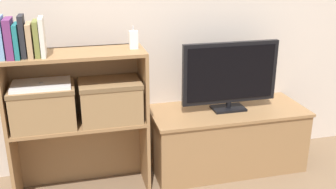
# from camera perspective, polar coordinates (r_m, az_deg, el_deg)

# --- Properties ---
(tv_stand) EXTENTS (1.05, 0.45, 0.43)m
(tv_stand) POSITION_cam_1_polar(r_m,az_deg,el_deg) (2.79, 8.49, -6.26)
(tv_stand) COLOR olive
(tv_stand) RESTS_ON ground_plane
(tv) EXTENTS (0.65, 0.14, 0.46)m
(tv) POSITION_cam_1_polar(r_m,az_deg,el_deg) (2.62, 9.01, 2.89)
(tv) COLOR black
(tv) RESTS_ON tv_stand
(bookshelf_lower_tier) EXTENTS (0.81, 0.30, 0.48)m
(bookshelf_lower_tier) POSITION_cam_1_polar(r_m,az_deg,el_deg) (2.56, -12.50, -7.03)
(bookshelf_lower_tier) COLOR olive
(bookshelf_lower_tier) RESTS_ON ground_plane
(bookshelf_upper_tier) EXTENTS (0.81, 0.30, 0.43)m
(bookshelf_upper_tier) POSITION_cam_1_polar(r_m,az_deg,el_deg) (2.39, -13.30, 2.67)
(bookshelf_upper_tier) COLOR olive
(bookshelf_upper_tier) RESTS_ON bookshelf_lower_tier
(book_skyblue) EXTENTS (0.03, 0.14, 0.22)m
(book_skyblue) POSITION_cam_1_polar(r_m,az_deg,el_deg) (2.25, -23.04, 7.63)
(book_skyblue) COLOR #709ECC
(book_skyblue) RESTS_ON bookshelf_upper_tier
(book_plum) EXTENTS (0.04, 0.15, 0.21)m
(book_plum) POSITION_cam_1_polar(r_m,az_deg,el_deg) (2.25, -22.01, 7.57)
(book_plum) COLOR #6B2D66
(book_plum) RESTS_ON bookshelf_upper_tier
(book_teal) EXTENTS (0.02, 0.16, 0.18)m
(book_teal) POSITION_cam_1_polar(r_m,az_deg,el_deg) (2.25, -21.06, 7.31)
(book_teal) COLOR #1E7075
(book_teal) RESTS_ON bookshelf_upper_tier
(book_charcoal) EXTENTS (0.03, 0.12, 0.22)m
(book_charcoal) POSITION_cam_1_polar(r_m,az_deg,el_deg) (2.24, -20.34, 7.92)
(book_charcoal) COLOR #232328
(book_charcoal) RESTS_ON bookshelf_upper_tier
(book_tan) EXTENTS (0.03, 0.15, 0.18)m
(book_tan) POSITION_cam_1_polar(r_m,az_deg,el_deg) (2.24, -19.40, 7.47)
(book_tan) COLOR tan
(book_tan) RESTS_ON bookshelf_upper_tier
(book_olive) EXTENTS (0.03, 0.13, 0.19)m
(book_olive) POSITION_cam_1_polar(r_m,az_deg,el_deg) (2.24, -18.51, 7.71)
(book_olive) COLOR olive
(book_olive) RESTS_ON bookshelf_upper_tier
(book_ivory) EXTENTS (0.02, 0.15, 0.21)m
(book_ivory) POSITION_cam_1_polar(r_m,az_deg,el_deg) (2.23, -17.77, 7.98)
(book_ivory) COLOR silver
(book_ivory) RESTS_ON bookshelf_upper_tier
(baby_monitor) EXTENTS (0.05, 0.04, 0.14)m
(baby_monitor) POSITION_cam_1_polar(r_m,az_deg,el_deg) (2.31, -5.03, 7.92)
(baby_monitor) COLOR white
(baby_monitor) RESTS_ON bookshelf_upper_tier
(storage_basket_left) EXTENTS (0.36, 0.27, 0.24)m
(storage_basket_left) POSITION_cam_1_polar(r_m,az_deg,el_deg) (2.37, -17.63, -1.41)
(storage_basket_left) COLOR #937047
(storage_basket_left) RESTS_ON bookshelf_lower_tier
(storage_basket_right) EXTENTS (0.36, 0.27, 0.24)m
(storage_basket_right) POSITION_cam_1_polar(r_m,az_deg,el_deg) (2.37, -8.35, -0.63)
(storage_basket_right) COLOR #937047
(storage_basket_right) RESTS_ON bookshelf_lower_tier
(laptop) EXTENTS (0.32, 0.22, 0.02)m
(laptop) POSITION_cam_1_polar(r_m,az_deg,el_deg) (2.33, -17.94, 1.39)
(laptop) COLOR white
(laptop) RESTS_ON storage_basket_left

